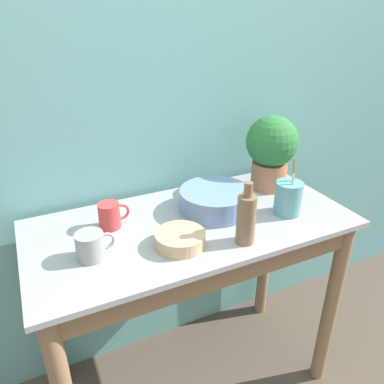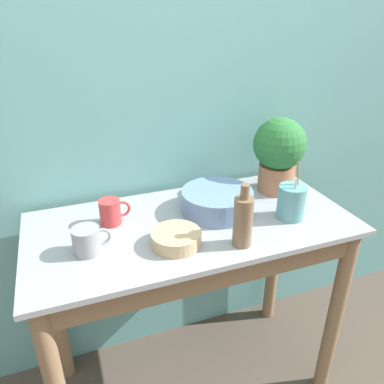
% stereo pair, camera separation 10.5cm
% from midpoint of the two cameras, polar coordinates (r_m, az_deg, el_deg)
% --- Properties ---
extents(wall_back, '(6.00, 0.05, 2.40)m').
position_cam_midpoint_polar(wall_back, '(1.53, -7.61, 13.08)').
color(wall_back, '#609E9E').
rests_on(wall_back, ground_plane).
extents(counter_table, '(1.17, 0.56, 0.84)m').
position_cam_midpoint_polar(counter_table, '(1.46, -1.73, -11.57)').
color(counter_table, '#846647').
rests_on(counter_table, ground_plane).
extents(potted_plant, '(0.21, 0.21, 0.31)m').
position_cam_midpoint_polar(potted_plant, '(1.58, 10.13, 6.48)').
color(potted_plant, '#A36647').
rests_on(potted_plant, counter_table).
extents(bowl_wash_large, '(0.27, 0.27, 0.09)m').
position_cam_midpoint_polar(bowl_wash_large, '(1.42, 1.42, -1.27)').
color(bowl_wash_large, '#6684B2').
rests_on(bowl_wash_large, counter_table).
extents(bottle_tall, '(0.06, 0.06, 0.22)m').
position_cam_midpoint_polar(bottle_tall, '(1.21, 5.81, -4.03)').
color(bottle_tall, brown).
rests_on(bottle_tall, counter_table).
extents(mug_red, '(0.11, 0.08, 0.09)m').
position_cam_midpoint_polar(mug_red, '(1.35, -14.56, -3.52)').
color(mug_red, '#C63838').
rests_on(mug_red, counter_table).
extents(mug_grey, '(0.12, 0.09, 0.09)m').
position_cam_midpoint_polar(mug_grey, '(1.21, -17.59, -7.86)').
color(mug_grey, gray).
rests_on(mug_grey, counter_table).
extents(bowl_small_tan, '(0.17, 0.17, 0.05)m').
position_cam_midpoint_polar(bowl_small_tan, '(1.23, -4.27, -7.22)').
color(bowl_small_tan, tan).
rests_on(bowl_small_tan, counter_table).
extents(utensil_cup, '(0.10, 0.10, 0.21)m').
position_cam_midpoint_polar(utensil_cup, '(1.42, 12.42, -0.93)').
color(utensil_cup, '#569399').
rests_on(utensil_cup, counter_table).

